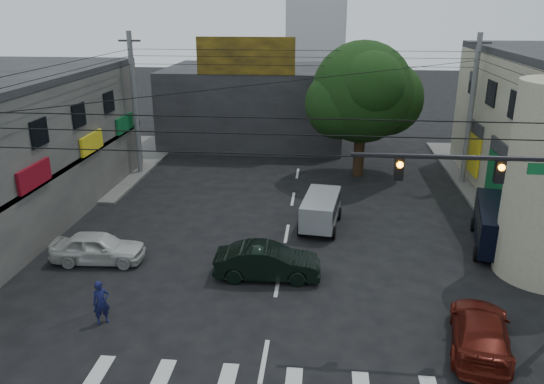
# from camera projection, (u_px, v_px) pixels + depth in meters

# --- Properties ---
(ground) EXTENTS (160.00, 160.00, 0.00)m
(ground) POSITION_uv_depth(u_px,v_px,m) (273.00, 310.00, 19.60)
(ground) COLOR black
(ground) RESTS_ON ground
(sidewalk_far_left) EXTENTS (16.00, 16.00, 0.15)m
(sidewalk_far_left) POSITION_uv_depth(u_px,v_px,m) (49.00, 161.00, 38.14)
(sidewalk_far_left) COLOR #514F4C
(sidewalk_far_left) RESTS_ON ground
(building_far) EXTENTS (14.00, 10.00, 6.00)m
(building_far) POSITION_uv_depth(u_px,v_px,m) (255.00, 105.00, 43.38)
(building_far) COLOR #232326
(building_far) RESTS_ON ground
(billboard) EXTENTS (7.00, 0.30, 2.60)m
(billboard) POSITION_uv_depth(u_px,v_px,m) (246.00, 56.00, 37.35)
(billboard) COLOR olive
(billboard) RESTS_ON building_far
(street_tree) EXTENTS (6.40, 6.40, 8.70)m
(street_tree) POSITION_uv_depth(u_px,v_px,m) (362.00, 93.00, 33.37)
(street_tree) COLOR black
(street_tree) RESTS_ON ground
(traffic_gantry) EXTENTS (7.10, 0.35, 7.20)m
(traffic_gantry) POSITION_uv_depth(u_px,v_px,m) (522.00, 205.00, 16.32)
(traffic_gantry) COLOR black
(traffic_gantry) RESTS_ON ground
(utility_pole_far_left) EXTENTS (0.32, 0.32, 9.20)m
(utility_pole_far_left) POSITION_uv_depth(u_px,v_px,m) (135.00, 105.00, 34.07)
(utility_pole_far_left) COLOR #59595B
(utility_pole_far_left) RESTS_ON ground
(utility_pole_far_right) EXTENTS (0.32, 0.32, 9.20)m
(utility_pole_far_right) POSITION_uv_depth(u_px,v_px,m) (471.00, 111.00, 32.11)
(utility_pole_far_right) COLOR #59595B
(utility_pole_far_right) RESTS_ON ground
(dark_sedan) EXTENTS (1.81, 4.44, 1.43)m
(dark_sedan) POSITION_uv_depth(u_px,v_px,m) (267.00, 262.00, 21.71)
(dark_sedan) COLOR black
(dark_sedan) RESTS_ON ground
(white_compact) EXTENTS (2.09, 4.21, 1.37)m
(white_compact) POSITION_uv_depth(u_px,v_px,m) (98.00, 247.00, 23.08)
(white_compact) COLOR beige
(white_compact) RESTS_ON ground
(maroon_sedan) EXTENTS (3.66, 5.23, 1.30)m
(maroon_sedan) POSITION_uv_depth(u_px,v_px,m) (480.00, 331.00, 17.19)
(maroon_sedan) COLOR #4F120B
(maroon_sedan) RESTS_ON ground
(silver_minivan) EXTENTS (4.21, 2.54, 1.64)m
(silver_minivan) POSITION_uv_depth(u_px,v_px,m) (321.00, 212.00, 26.68)
(silver_minivan) COLOR #A2A6AA
(silver_minivan) RESTS_ON ground
(navy_van) EXTENTS (5.86, 3.99, 2.03)m
(navy_van) POSITION_uv_depth(u_px,v_px,m) (499.00, 227.00, 24.36)
(navy_van) COLOR black
(navy_van) RESTS_ON ground
(traffic_officer) EXTENTS (0.96, 0.95, 1.62)m
(traffic_officer) POSITION_uv_depth(u_px,v_px,m) (101.00, 303.00, 18.56)
(traffic_officer) COLOR #11143D
(traffic_officer) RESTS_ON ground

